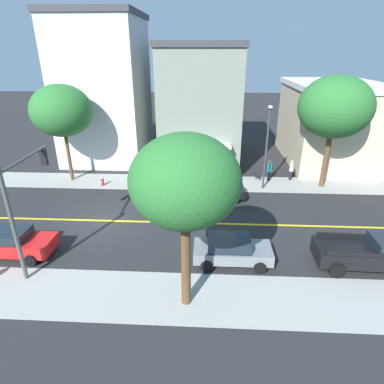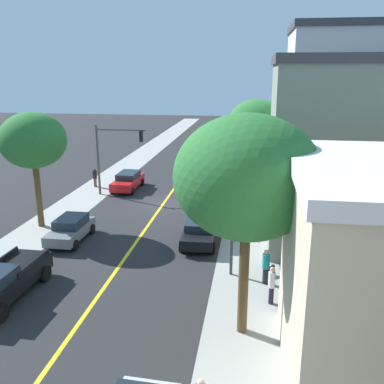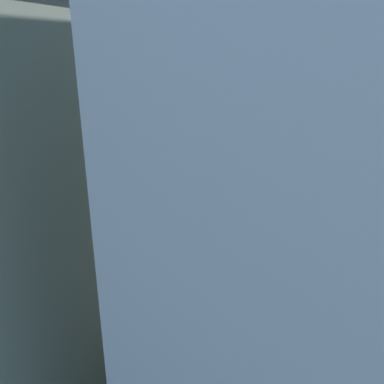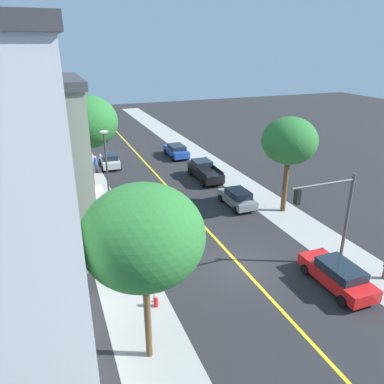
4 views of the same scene
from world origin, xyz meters
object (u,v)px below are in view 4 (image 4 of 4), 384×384
Objects in this scene: pedestrian_blue_shirt at (96,164)px; small_dog at (86,210)px; street_tree_right_corner at (86,122)px; red_sedan_right_curb at (337,274)px; pedestrian_white_shirt at (81,191)px; silver_sedan_left_curb at (110,160)px; street_tree_left_far at (289,141)px; pedestrian_teal_shirt at (87,198)px; fire_hydrant at (156,300)px; street_lamp at (106,162)px; blue_sedan_right_curb at (176,150)px; street_tree_left_near at (143,237)px; black_pickup_truck at (205,171)px; parking_meter at (125,226)px; traffic_light_mast at (331,208)px; grey_sedan_right_curb at (237,198)px; black_sedan_left_curb at (148,217)px.

small_dog is at bearing -169.95° from pedestrian_blue_shirt.
red_sedan_right_curb is (10.88, -20.39, -5.68)m from street_tree_right_corner.
silver_sedan_left_curb is at bearing 62.60° from pedestrian_white_shirt.
street_tree_right_corner is 17.50m from street_tree_left_far.
pedestrian_teal_shirt is at bearing 163.75° from silver_sedan_left_curb.
fire_hydrant is 0.42× the size of pedestrian_teal_shirt.
street_lamp is 16.75m from blue_sedan_right_curb.
street_tree_left_near is at bearing -160.71° from pedestrian_blue_shirt.
street_lamp is at bearing 34.03° from red_sedan_right_curb.
pedestrian_white_shirt is (-1.98, 2.67, -3.13)m from street_lamp.
small_dog is at bearing -103.48° from street_tree_right_corner.
street_tree_left_far reaches higher than street_lamp.
street_tree_left_far is (14.43, 11.04, -0.06)m from street_tree_left_near.
pedestrian_teal_shirt is at bearing -145.96° from small_dog.
black_pickup_truck is at bearing 59.63° from fire_hydrant.
fire_hydrant is 23.67m from pedestrian_blue_shirt.
silver_sedan_left_curb reaches higher than parking_meter.
silver_sedan_left_curb reaches higher than red_sedan_right_curb.
grey_sedan_right_curb is (-0.57, 10.31, -3.23)m from traffic_light_mast.
pedestrian_white_shirt is (-12.76, 16.18, -3.02)m from traffic_light_mast.
street_tree_left_far is 17.99m from pedestrian_white_shirt.
pedestrian_teal_shirt is at bearing 135.60° from blue_sedan_right_curb.
grey_sedan_right_curb is at bearing 144.92° from street_tree_left_far.
blue_sedan_right_curb is (-3.07, 18.22, -5.07)m from street_tree_left_far.
parking_meter is 13.84m from black_pickup_truck.
silver_sedan_left_curb reaches higher than black_sedan_left_curb.
black_pickup_truck is at bearing -46.65° from black_sedan_left_curb.
street_tree_right_corner is 1.59× the size of black_pickup_truck.
black_pickup_truck is at bearing 107.79° from street_tree_left_far.
pedestrian_blue_shirt reaches higher than pedestrian_white_shirt.
blue_sedan_right_curb is at bearing -78.74° from silver_sedan_left_curb.
silver_sedan_left_curb is at bearing 67.56° from street_tree_right_corner.
pedestrian_white_shirt reaches higher than red_sedan_right_curb.
street_tree_left_far reaches higher than pedestrian_teal_shirt.
red_sedan_right_curb reaches higher than black_sedan_left_curb.
pedestrian_white_shirt is at bearing 29.62° from black_sedan_left_curb.
traffic_light_mast is 0.90× the size of street_lamp.
traffic_light_mast reaches higher than red_sedan_right_curb.
street_lamp reaches higher than red_sedan_right_curb.
grey_sedan_right_curb is 0.87× the size of blue_sedan_right_curb.
parking_meter is 17.04m from silver_sedan_left_curb.
pedestrian_blue_shirt is (0.29, 10.30, -3.15)m from street_lamp.
street_tree_right_corner reaches higher than fire_hydrant.
street_tree_left_far is at bearing -125.22° from grey_sedan_right_curb.
street_tree_left_far is 1.88× the size of grey_sedan_right_curb.
street_lamp is 5.75m from black_sedan_left_curb.
street_tree_left_near is at bearing 95.94° from red_sedan_right_curb.
black_pickup_truck reaches higher than silver_sedan_left_curb.
street_tree_left_near is 31.81m from blue_sedan_right_curb.
street_tree_left_near is at bearing -111.03° from fire_hydrant.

